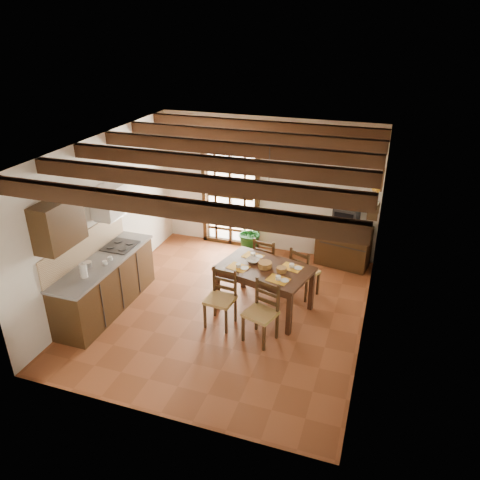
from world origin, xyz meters
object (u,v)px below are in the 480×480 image
at_px(chair_near_right, 261,323).
at_px(pendant_lamp, 269,192).
at_px(chair_far_right, 303,280).
at_px(chair_near_left, 221,308).
at_px(kitchen_counter, 105,284).
at_px(dining_table, 265,273).
at_px(chair_far_left, 267,269).
at_px(crt_tv, 346,217).
at_px(potted_plant, 251,231).
at_px(sideboard, 343,245).

xyz_separation_m(chair_near_right, pendant_lamp, (-0.18, 0.92, 1.78)).
bearing_deg(chair_far_right, pendant_lamp, 70.96).
bearing_deg(chair_near_left, chair_near_right, -8.77).
distance_m(kitchen_counter, chair_near_left, 2.02).
bearing_deg(chair_near_right, chair_near_left, -176.10).
distance_m(kitchen_counter, dining_table, 2.69).
bearing_deg(chair_far_left, crt_tv, -124.80).
height_order(chair_near_right, chair_far_left, chair_near_right).
xyz_separation_m(kitchen_counter, potted_plant, (1.75, 2.62, 0.10)).
relative_size(sideboard, pendant_lamp, 1.20).
bearing_deg(potted_plant, pendant_lamp, -64.75).
distance_m(chair_far_right, potted_plant, 1.78).
bearing_deg(potted_plant, sideboard, 6.38).
xyz_separation_m(sideboard, crt_tv, (0.00, -0.01, 0.62)).
height_order(sideboard, pendant_lamp, pendant_lamp).
bearing_deg(crt_tv, potted_plant, -165.25).
distance_m(chair_near_right, chair_far_left, 1.69).
xyz_separation_m(chair_near_left, chair_far_left, (0.36, 1.47, 0.00)).
bearing_deg(chair_far_right, chair_far_left, 11.63).
bearing_deg(chair_near_right, dining_table, 119.99).
distance_m(dining_table, chair_near_right, 0.93).
distance_m(chair_near_left, crt_tv, 3.18).
relative_size(chair_far_right, pendant_lamp, 1.10).
xyz_separation_m(chair_near_right, sideboard, (0.87, 2.83, 0.13)).
bearing_deg(chair_near_left, sideboard, 63.96).
bearing_deg(chair_far_right, sideboard, -85.41).
bearing_deg(chair_near_right, chair_far_right, 94.02).
height_order(chair_near_right, chair_far_right, chair_near_right).
bearing_deg(chair_near_right, crt_tv, 90.50).
relative_size(chair_near_right, sideboard, 0.95).
relative_size(dining_table, chair_near_right, 1.72).
height_order(chair_near_left, sideboard, chair_near_left).
height_order(chair_far_right, pendant_lamp, pendant_lamp).
height_order(kitchen_counter, chair_far_right, kitchen_counter).
height_order(kitchen_counter, sideboard, kitchen_counter).
bearing_deg(chair_far_left, chair_near_right, 113.85).
xyz_separation_m(dining_table, pendant_lamp, (0.00, 0.10, 1.38)).
bearing_deg(pendant_lamp, chair_near_left, -126.01).
xyz_separation_m(chair_near_left, crt_tv, (1.60, 2.64, 0.76)).
distance_m(chair_far_left, potted_plant, 1.18).
bearing_deg(crt_tv, chair_far_right, -102.34).
height_order(kitchen_counter, potted_plant, potted_plant).
height_order(chair_near_right, potted_plant, potted_plant).
relative_size(chair_far_left, crt_tv, 1.90).
bearing_deg(pendant_lamp, potted_plant, 115.25).
bearing_deg(kitchen_counter, crt_tv, 38.07).
distance_m(chair_far_left, chair_far_right, 0.74).
xyz_separation_m(chair_near_left, potted_plant, (-0.26, 2.44, 0.27)).
xyz_separation_m(chair_far_left, crt_tv, (1.23, 1.17, 0.75)).
bearing_deg(chair_near_left, crt_tv, 63.90).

